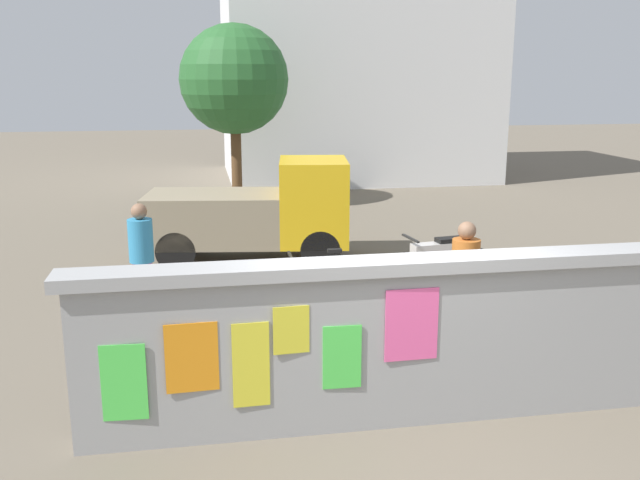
{
  "coord_description": "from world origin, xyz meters",
  "views": [
    {
      "loc": [
        -1.89,
        -6.11,
        3.34
      ],
      "look_at": [
        -0.44,
        2.12,
        1.36
      ],
      "focal_mm": 39.36,
      "sensor_mm": 36.0,
      "label": 1
    }
  ],
  "objects_px": {
    "person_walking": "(465,272)",
    "person_bystander": "(141,248)",
    "bicycle_near": "(324,290)",
    "tree_roadside": "(234,80)",
    "auto_rickshaw_truck": "(259,212)",
    "motorcycle": "(443,259)"
  },
  "relations": [
    {
      "from": "person_walking",
      "to": "person_bystander",
      "type": "distance_m",
      "value": 4.41
    },
    {
      "from": "auto_rickshaw_truck",
      "to": "motorcycle",
      "type": "distance_m",
      "value": 3.53
    },
    {
      "from": "person_walking",
      "to": "tree_roadside",
      "type": "xyz_separation_m",
      "value": [
        -2.16,
        10.22,
        2.21
      ]
    },
    {
      "from": "bicycle_near",
      "to": "tree_roadside",
      "type": "distance_m",
      "value": 9.14
    },
    {
      "from": "bicycle_near",
      "to": "person_bystander",
      "type": "xyz_separation_m",
      "value": [
        -2.51,
        0.37,
        0.62
      ]
    },
    {
      "from": "person_bystander",
      "to": "tree_roadside",
      "type": "xyz_separation_m",
      "value": [
        1.81,
        8.3,
        2.21
      ]
    },
    {
      "from": "auto_rickshaw_truck",
      "to": "motorcycle",
      "type": "xyz_separation_m",
      "value": [
        2.74,
        -2.18,
        -0.44
      ]
    },
    {
      "from": "motorcycle",
      "to": "tree_roadside",
      "type": "height_order",
      "value": "tree_roadside"
    },
    {
      "from": "person_walking",
      "to": "person_bystander",
      "type": "relative_size",
      "value": 1.0
    },
    {
      "from": "person_walking",
      "to": "person_bystander",
      "type": "bearing_deg",
      "value": 154.15
    },
    {
      "from": "person_bystander",
      "to": "auto_rickshaw_truck",
      "type": "bearing_deg",
      "value": 55.81
    },
    {
      "from": "bicycle_near",
      "to": "person_walking",
      "type": "xyz_separation_m",
      "value": [
        1.46,
        -1.56,
        0.62
      ]
    },
    {
      "from": "motorcycle",
      "to": "person_bystander",
      "type": "bearing_deg",
      "value": -172.8
    },
    {
      "from": "person_bystander",
      "to": "tree_roadside",
      "type": "relative_size",
      "value": 0.35
    },
    {
      "from": "bicycle_near",
      "to": "person_walking",
      "type": "relative_size",
      "value": 1.06
    },
    {
      "from": "person_bystander",
      "to": "tree_roadside",
      "type": "distance_m",
      "value": 8.78
    },
    {
      "from": "person_walking",
      "to": "motorcycle",
      "type": "bearing_deg",
      "value": 75.51
    },
    {
      "from": "motorcycle",
      "to": "tree_roadside",
      "type": "relative_size",
      "value": 0.41
    },
    {
      "from": "bicycle_near",
      "to": "auto_rickshaw_truck",
      "type": "bearing_deg",
      "value": 101.38
    },
    {
      "from": "person_bystander",
      "to": "tree_roadside",
      "type": "bearing_deg",
      "value": 77.68
    },
    {
      "from": "auto_rickshaw_truck",
      "to": "bicycle_near",
      "type": "distance_m",
      "value": 3.24
    },
    {
      "from": "auto_rickshaw_truck",
      "to": "bicycle_near",
      "type": "bearing_deg",
      "value": -78.62
    }
  ]
}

